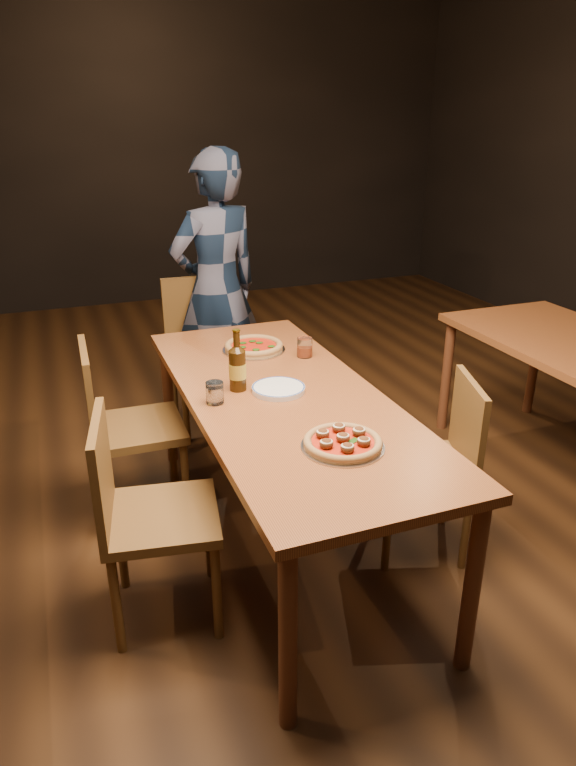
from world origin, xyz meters
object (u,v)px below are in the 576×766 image
object	(u,v)px
plate_stack	(278,389)
amber_glass	(305,347)
chair_end	(208,354)
pizza_meatball	(343,442)
table_main	(284,409)
water_glass	(215,393)
pizza_margherita	(254,347)
beer_bottle	(237,369)
chair_main_nw	(162,515)
chair_main_e	(422,464)
chair_main_sw	(137,427)
diner	(217,290)

from	to	relation	value
plate_stack	amber_glass	world-z (taller)	amber_glass
chair_end	pizza_meatball	world-z (taller)	chair_end
pizza_meatball	table_main	bearing A→B (deg)	93.33
table_main	water_glass	bearing A→B (deg)	177.25
pizza_margherita	beer_bottle	bearing A→B (deg)	-115.83
water_glass	pizza_meatball	bearing A→B (deg)	-58.44
pizza_margherita	chair_end	bearing A→B (deg)	95.13
chair_main_nw	chair_end	world-z (taller)	chair_end
pizza_margherita	chair_main_e	bearing A→B (deg)	-58.63
chair_main_sw	beer_bottle	xyz separation A→B (m)	(0.40, -0.38, 0.38)
pizza_margherita	amber_glass	xyz separation A→B (m)	(0.21, -0.18, 0.03)
chair_end	amber_glass	world-z (taller)	chair_end
pizza_margherita	beer_bottle	size ratio (longest dim) A/B	1.19
table_main	plate_stack	distance (m)	0.09
amber_glass	chair_main_e	bearing A→B (deg)	-65.53
pizza_meatball	pizza_margherita	world-z (taller)	pizza_meatball
chair_end	pizza_meatball	xyz separation A→B (m)	(0.05, -1.83, 0.28)
table_main	beer_bottle	distance (m)	0.27
chair_main_nw	diner	distance (m)	1.91
amber_glass	plate_stack	bearing A→B (deg)	-126.78
diner	chair_main_e	bearing A→B (deg)	88.43
table_main	plate_stack	bearing A→B (deg)	109.09
water_glass	amber_glass	distance (m)	0.68
chair_main_sw	amber_glass	xyz separation A→B (m)	(0.83, -0.10, 0.33)
water_glass	chair_end	bearing A→B (deg)	77.60
chair_main_sw	diner	world-z (taller)	diner
pizza_meatball	beer_bottle	xyz separation A→B (m)	(-0.20, 0.64, 0.08)
chair_main_e	pizza_meatball	distance (m)	0.68
chair_main_sw	beer_bottle	bearing A→B (deg)	-131.57
chair_main_sw	diner	size ratio (longest dim) A/B	0.55
plate_stack	diner	xyz separation A→B (m)	(0.11, 1.42, 0.09)
chair_end	table_main	bearing A→B (deg)	-88.19
chair_main_sw	diner	bearing A→B (deg)	-33.34
chair_main_e	table_main	bearing A→B (deg)	-96.23
chair_main_sw	pizza_meatball	world-z (taller)	chair_main_sw
plate_stack	table_main	bearing A→B (deg)	-70.91
chair_main_nw	amber_glass	bearing A→B (deg)	-42.14
table_main	chair_main_sw	xyz separation A→B (m)	(-0.58, 0.49, -0.21)
beer_bottle	pizza_margherita	bearing A→B (deg)	64.17
chair_main_sw	water_glass	bearing A→B (deg)	-148.62
pizza_meatball	amber_glass	xyz separation A→B (m)	(0.23, 0.92, 0.03)
beer_bottle	amber_glass	world-z (taller)	beer_bottle
chair_main_sw	chair_main_e	size ratio (longest dim) A/B	1.08
chair_main_e	water_glass	size ratio (longest dim) A/B	9.31
plate_stack	water_glass	distance (m)	0.29
water_glass	amber_glass	size ratio (longest dim) A/B	0.96
beer_bottle	diner	world-z (taller)	diner
amber_glass	chair_main_sw	bearing A→B (deg)	173.38
chair_end	amber_glass	xyz separation A→B (m)	(0.27, -0.91, 0.31)
chair_main_nw	beer_bottle	bearing A→B (deg)	-37.87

